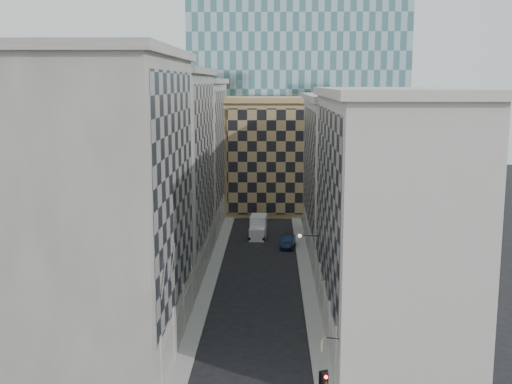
# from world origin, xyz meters

# --- Properties ---
(sidewalk_west) EXTENTS (1.50, 100.00, 0.15)m
(sidewalk_west) POSITION_xyz_m (-5.25, 30.00, 0.07)
(sidewalk_west) COLOR gray
(sidewalk_west) RESTS_ON ground
(sidewalk_east) EXTENTS (1.50, 100.00, 0.15)m
(sidewalk_east) POSITION_xyz_m (5.25, 30.00, 0.07)
(sidewalk_east) COLOR gray
(sidewalk_east) RESTS_ON ground
(bldg_left_a) EXTENTS (10.80, 22.80, 23.70)m
(bldg_left_a) POSITION_xyz_m (-10.88, 11.00, 11.82)
(bldg_left_a) COLOR gray
(bldg_left_a) RESTS_ON ground
(bldg_left_b) EXTENTS (10.80, 22.80, 22.70)m
(bldg_left_b) POSITION_xyz_m (-10.88, 33.00, 11.32)
(bldg_left_b) COLOR gray
(bldg_left_b) RESTS_ON ground
(bldg_left_c) EXTENTS (10.80, 22.80, 21.70)m
(bldg_left_c) POSITION_xyz_m (-10.88, 55.00, 10.83)
(bldg_left_c) COLOR gray
(bldg_left_c) RESTS_ON ground
(bldg_right_a) EXTENTS (10.80, 26.80, 20.70)m
(bldg_right_a) POSITION_xyz_m (10.88, 15.00, 10.32)
(bldg_right_a) COLOR beige
(bldg_right_a) RESTS_ON ground
(bldg_right_b) EXTENTS (10.80, 28.80, 19.70)m
(bldg_right_b) POSITION_xyz_m (10.89, 42.00, 9.85)
(bldg_right_b) COLOR beige
(bldg_right_b) RESTS_ON ground
(tan_block) EXTENTS (16.80, 14.80, 18.80)m
(tan_block) POSITION_xyz_m (2.00, 67.90, 9.44)
(tan_block) COLOR tan
(tan_block) RESTS_ON ground
(church_tower) EXTENTS (7.20, 7.20, 51.50)m
(church_tower) POSITION_xyz_m (0.00, 82.00, 26.95)
(church_tower) COLOR #2F2924
(church_tower) RESTS_ON ground
(flagpoles_left) EXTENTS (0.10, 6.33, 2.33)m
(flagpoles_left) POSITION_xyz_m (-5.90, 6.00, 8.00)
(flagpoles_left) COLOR gray
(flagpoles_left) RESTS_ON ground
(bracket_lamp) EXTENTS (1.98, 0.36, 0.36)m
(bracket_lamp) POSITION_xyz_m (4.38, 24.00, 6.20)
(bracket_lamp) COLOR black
(bracket_lamp) RESTS_ON ground
(box_truck) EXTENTS (2.47, 5.47, 2.94)m
(box_truck) POSITION_xyz_m (-0.48, 48.69, 1.28)
(box_truck) COLOR silver
(box_truck) RESTS_ON ground
(dark_car) EXTENTS (2.19, 4.78, 1.52)m
(dark_car) POSITION_xyz_m (3.49, 43.23, 0.76)
(dark_car) COLOR #0E1B35
(dark_car) RESTS_ON ground
(shop_sign) EXTENTS (1.26, 0.76, 0.85)m
(shop_sign) POSITION_xyz_m (4.95, 3.00, 3.83)
(shop_sign) COLOR black
(shop_sign) RESTS_ON ground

